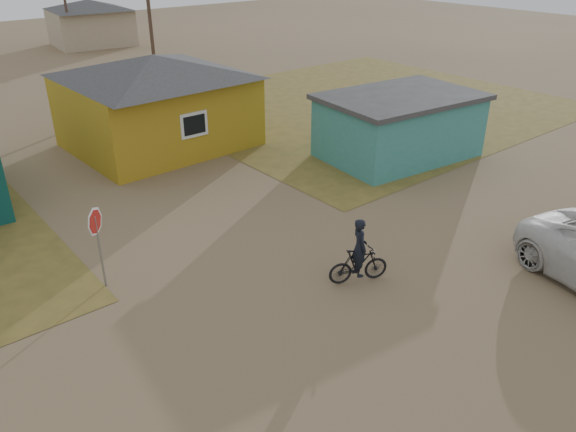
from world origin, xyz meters
The scene contains 8 objects.
ground centered at (0.00, 0.00, 0.00)m, with size 120.00×120.00×0.00m, color #7F6749.
grass_ne centered at (14.00, 13.00, 0.01)m, with size 20.00×18.00×0.00m, color olive.
house_yellow centered at (2.50, 14.00, 2.00)m, with size 7.72×6.76×3.90m.
shed_turquoise centered at (9.50, 6.50, 1.31)m, with size 6.71×4.93×2.60m.
house_beige_east centered at (10.00, 40.00, 1.86)m, with size 6.95×6.05×3.60m.
utility_pole_near centered at (6.50, 22.00, 4.14)m, with size 1.40×0.20×8.00m.
stop_sign centered at (-3.96, 4.88, 1.70)m, with size 0.71×0.30×2.29m.
cyclist centered at (1.36, 0.81, 0.68)m, with size 1.69×1.10×1.86m.
Camera 1 is at (-8.12, -7.82, 8.35)m, focal length 35.00 mm.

